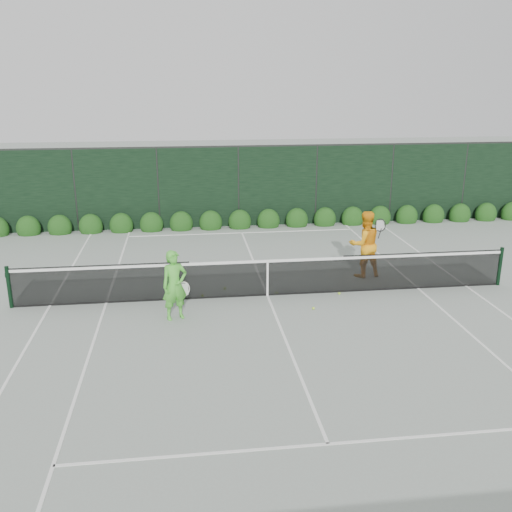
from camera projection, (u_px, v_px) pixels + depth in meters
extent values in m
plane|color=gray|center=(267.00, 296.00, 14.88)|extent=(80.00, 80.00, 0.00)
cylinder|color=black|center=(9.00, 287.00, 13.94)|extent=(0.10, 0.10, 1.07)
cylinder|color=black|center=(500.00, 266.00, 15.50)|extent=(0.10, 0.10, 1.07)
cube|color=black|center=(7.00, 275.00, 13.85)|extent=(0.10, 0.08, 0.12)
cube|color=black|center=(101.00, 284.00, 14.22)|extent=(4.40, 0.01, 1.02)
cube|color=black|center=(267.00, 278.00, 14.74)|extent=(4.00, 0.01, 0.96)
cube|color=black|center=(423.00, 271.00, 15.24)|extent=(4.40, 0.01, 1.02)
cube|color=white|center=(268.00, 261.00, 14.60)|extent=(12.80, 0.03, 0.07)
cube|color=black|center=(267.00, 295.00, 14.87)|extent=(12.80, 0.02, 0.04)
cube|color=white|center=(267.00, 279.00, 14.74)|extent=(0.05, 0.03, 0.91)
imported|color=#4FC038|center=(175.00, 285.00, 13.22)|extent=(0.71, 0.59, 1.66)
torus|color=silver|center=(183.00, 289.00, 13.38)|extent=(0.30, 0.08, 0.30)
cylinder|color=black|center=(184.00, 299.00, 13.46)|extent=(0.10, 0.03, 0.30)
imported|color=#FFA415|center=(365.00, 244.00, 16.09)|extent=(1.01, 0.84, 1.90)
torus|color=black|center=(380.00, 225.00, 15.76)|extent=(0.29, 0.13, 0.30)
cylinder|color=black|center=(380.00, 234.00, 15.84)|extent=(0.10, 0.03, 0.30)
cube|color=white|center=(50.00, 305.00, 14.21)|extent=(0.06, 23.77, 0.01)
cube|color=white|center=(466.00, 286.00, 15.55)|extent=(0.06, 23.77, 0.01)
cube|color=white|center=(106.00, 303.00, 14.38)|extent=(0.06, 23.77, 0.01)
cube|color=white|center=(418.00, 288.00, 15.38)|extent=(0.06, 23.77, 0.01)
cube|color=white|center=(229.00, 202.00, 26.13)|extent=(11.03, 0.06, 0.01)
cube|color=white|center=(242.00, 233.00, 20.94)|extent=(8.23, 0.06, 0.01)
cube|color=white|center=(328.00, 444.00, 8.82)|extent=(8.23, 0.06, 0.01)
cube|color=white|center=(267.00, 295.00, 14.88)|extent=(0.06, 12.80, 0.01)
cube|color=black|center=(239.00, 187.00, 21.54)|extent=(32.00, 0.06, 3.00)
cube|color=#262826|center=(238.00, 146.00, 21.08)|extent=(32.00, 0.06, 0.06)
cylinder|color=#262826|center=(75.00, 191.00, 20.81)|extent=(0.08, 0.08, 3.00)
cylinder|color=#262826|center=(158.00, 189.00, 21.17)|extent=(0.08, 0.08, 3.00)
cylinder|color=#262826|center=(239.00, 187.00, 21.54)|extent=(0.08, 0.08, 3.00)
cylinder|color=#262826|center=(316.00, 185.00, 21.90)|extent=(0.08, 0.08, 3.00)
cylinder|color=#262826|center=(391.00, 184.00, 22.27)|extent=(0.08, 0.08, 3.00)
cylinder|color=#262826|center=(464.00, 182.00, 22.63)|extent=(0.08, 0.08, 3.00)
ellipsoid|color=#10390F|center=(29.00, 228.00, 20.64)|extent=(0.86, 0.65, 0.94)
ellipsoid|color=#10390F|center=(60.00, 227.00, 20.78)|extent=(0.86, 0.65, 0.94)
ellipsoid|color=#10390F|center=(91.00, 226.00, 20.91)|extent=(0.86, 0.65, 0.94)
ellipsoid|color=#10390F|center=(121.00, 225.00, 21.04)|extent=(0.86, 0.65, 0.94)
ellipsoid|color=#10390F|center=(152.00, 225.00, 21.18)|extent=(0.86, 0.65, 0.94)
ellipsoid|color=#10390F|center=(181.00, 224.00, 21.31)|extent=(0.86, 0.65, 0.94)
ellipsoid|color=#10390F|center=(211.00, 223.00, 21.45)|extent=(0.86, 0.65, 0.94)
ellipsoid|color=#10390F|center=(240.00, 222.00, 21.58)|extent=(0.86, 0.65, 0.94)
ellipsoid|color=#10390F|center=(268.00, 221.00, 21.71)|extent=(0.86, 0.65, 0.94)
ellipsoid|color=#10390F|center=(297.00, 220.00, 21.85)|extent=(0.86, 0.65, 0.94)
ellipsoid|color=#10390F|center=(325.00, 219.00, 21.98)|extent=(0.86, 0.65, 0.94)
ellipsoid|color=#10390F|center=(352.00, 218.00, 22.12)|extent=(0.86, 0.65, 0.94)
ellipsoid|color=#10390F|center=(380.00, 218.00, 22.25)|extent=(0.86, 0.65, 0.94)
ellipsoid|color=#10390F|center=(407.00, 217.00, 22.39)|extent=(0.86, 0.65, 0.94)
ellipsoid|color=#10390F|center=(433.00, 216.00, 22.52)|extent=(0.86, 0.65, 0.94)
ellipsoid|color=#10390F|center=(460.00, 215.00, 22.65)|extent=(0.86, 0.65, 0.94)
ellipsoid|color=#10390F|center=(486.00, 214.00, 22.79)|extent=(0.86, 0.65, 0.94)
ellipsoid|color=#10390F|center=(511.00, 213.00, 22.92)|extent=(0.86, 0.65, 0.94)
sphere|color=#BFF736|center=(339.00, 293.00, 14.94)|extent=(0.07, 0.07, 0.07)
sphere|color=#BFF736|center=(277.00, 293.00, 14.95)|extent=(0.07, 0.07, 0.07)
sphere|color=#BFF736|center=(225.00, 288.00, 15.29)|extent=(0.07, 0.07, 0.07)
sphere|color=#BFF736|center=(313.00, 308.00, 13.96)|extent=(0.07, 0.07, 0.07)
sphere|color=#BFF736|center=(202.00, 295.00, 14.79)|extent=(0.07, 0.07, 0.07)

